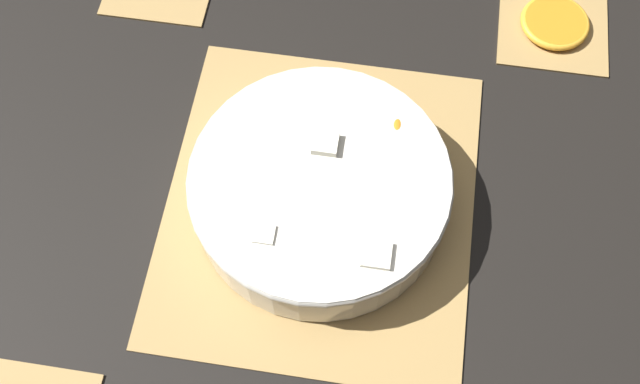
# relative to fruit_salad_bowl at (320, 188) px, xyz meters

# --- Properties ---
(ground_plane) EXTENTS (6.00, 6.00, 0.00)m
(ground_plane) POSITION_rel_fruit_salad_bowl_xyz_m (0.00, -0.00, -0.04)
(ground_plane) COLOR black
(bamboo_mat_center) EXTENTS (0.40, 0.36, 0.01)m
(bamboo_mat_center) POSITION_rel_fruit_salad_bowl_xyz_m (0.00, -0.00, -0.04)
(bamboo_mat_center) COLOR #A8844C
(bamboo_mat_center) RESTS_ON ground_plane
(coaster_mat_near_right) EXTENTS (0.14, 0.14, 0.01)m
(coaster_mat_near_right) POSITION_rel_fruit_salad_bowl_xyz_m (0.30, -0.27, -0.04)
(coaster_mat_near_right) COLOR #A8844C
(coaster_mat_near_right) RESTS_ON ground_plane
(fruit_salad_bowl) EXTENTS (0.29, 0.29, 0.08)m
(fruit_salad_bowl) POSITION_rel_fruit_salad_bowl_xyz_m (0.00, 0.00, 0.00)
(fruit_salad_bowl) COLOR silver
(fruit_salad_bowl) RESTS_ON bamboo_mat_center
(orange_slice_whole) EXTENTS (0.09, 0.09, 0.01)m
(orange_slice_whole) POSITION_rel_fruit_salad_bowl_xyz_m (0.30, -0.27, -0.03)
(orange_slice_whole) COLOR orange
(orange_slice_whole) RESTS_ON coaster_mat_near_right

